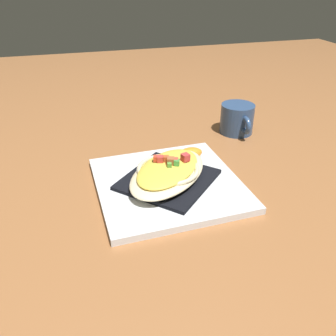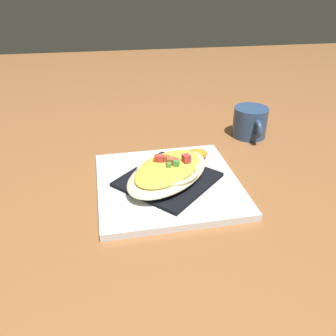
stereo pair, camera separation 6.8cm
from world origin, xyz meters
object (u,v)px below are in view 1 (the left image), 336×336
at_px(coffee_mug, 237,120).
at_px(orange_garnish, 190,154).
at_px(square_plate, 168,184).
at_px(gratin_dish, 168,171).

bearing_deg(coffee_mug, orange_garnish, -143.41).
bearing_deg(square_plate, gratin_dish, 42.18).
height_order(square_plate, gratin_dish, gratin_dish).
bearing_deg(square_plate, orange_garnish, 46.88).
height_order(square_plate, coffee_mug, coffee_mug).
xyz_separation_m(square_plate, coffee_mug, (0.24, 0.21, 0.03)).
bearing_deg(square_plate, coffee_mug, 39.96).
distance_m(square_plate, orange_garnish, 0.11).
relative_size(gratin_dish, orange_garnish, 3.78).
distance_m(orange_garnish, coffee_mug, 0.22).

